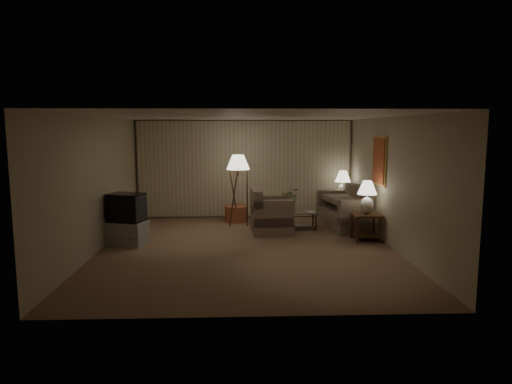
% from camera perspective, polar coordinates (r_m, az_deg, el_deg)
% --- Properties ---
extents(ground, '(7.00, 7.00, 0.00)m').
position_cam_1_polar(ground, '(9.53, -1.15, -7.01)').
color(ground, brown).
rests_on(ground, ground).
extents(room_shell, '(6.04, 7.02, 2.72)m').
position_cam_1_polar(room_shell, '(10.75, -1.21, 4.13)').
color(room_shell, '#BDAE91').
rests_on(room_shell, ground).
extents(sofa, '(2.09, 1.40, 0.83)m').
position_cam_1_polar(sofa, '(11.62, 11.09, -2.37)').
color(sofa, gray).
rests_on(sofa, ground).
extents(armchair, '(1.10, 1.06, 0.83)m').
position_cam_1_polar(armchair, '(10.85, 1.94, -2.94)').
color(armchair, gray).
rests_on(armchair, ground).
extents(side_table_near, '(0.61, 0.61, 0.60)m').
position_cam_1_polar(side_table_near, '(10.37, 13.61, -3.63)').
color(side_table_near, '#3A1E0F').
rests_on(side_table_near, ground).
extents(side_table_far, '(0.49, 0.41, 0.60)m').
position_cam_1_polar(side_table_far, '(12.60, 10.72, -1.63)').
color(side_table_far, '#3A1E0F').
rests_on(side_table_far, ground).
extents(table_lamp_near, '(0.42, 0.42, 0.73)m').
position_cam_1_polar(table_lamp_near, '(10.27, 13.72, -0.28)').
color(table_lamp_near, white).
rests_on(table_lamp_near, side_table_near).
extents(table_lamp_far, '(0.43, 0.43, 0.74)m').
position_cam_1_polar(table_lamp_far, '(12.52, 10.79, 1.25)').
color(table_lamp_far, white).
rests_on(table_lamp_far, side_table_far).
extents(coffee_table, '(1.04, 0.57, 0.41)m').
position_cam_1_polar(coffee_table, '(11.33, 5.07, -3.22)').
color(coffee_table, silver).
rests_on(coffee_table, ground).
extents(tv_cabinet, '(1.09, 0.97, 0.50)m').
position_cam_1_polar(tv_cabinet, '(10.15, -15.81, -4.94)').
color(tv_cabinet, '#A2A2A4').
rests_on(tv_cabinet, ground).
extents(crt_tv, '(0.99, 0.91, 0.60)m').
position_cam_1_polar(crt_tv, '(10.05, -15.92, -1.87)').
color(crt_tv, black).
rests_on(crt_tv, tv_cabinet).
extents(floor_lamp, '(0.59, 0.59, 1.80)m').
position_cam_1_polar(floor_lamp, '(11.59, -2.24, 0.41)').
color(floor_lamp, '#3A1E0F').
rests_on(floor_lamp, ground).
extents(ottoman, '(0.66, 0.66, 0.42)m').
position_cam_1_polar(ottoman, '(12.22, -2.46, -2.70)').
color(ottoman, '#A05B36').
rests_on(ottoman, ground).
extents(vase, '(0.15, 0.15, 0.15)m').
position_cam_1_polar(vase, '(11.27, 4.33, -2.15)').
color(vase, white).
rests_on(vase, coffee_table).
extents(flowers, '(0.52, 0.47, 0.52)m').
position_cam_1_polar(flowers, '(11.22, 4.34, -0.46)').
color(flowers, '#44682E').
rests_on(flowers, vase).
extents(book, '(0.22, 0.27, 0.02)m').
position_cam_1_polar(book, '(11.24, 6.41, -2.56)').
color(book, olive).
rests_on(book, coffee_table).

